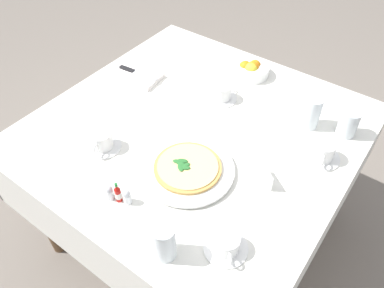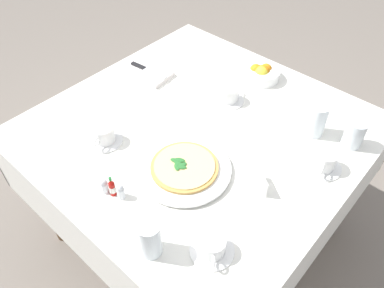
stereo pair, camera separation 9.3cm
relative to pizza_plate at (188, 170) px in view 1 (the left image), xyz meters
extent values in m
plane|color=slate|center=(-0.11, 0.20, -0.74)|extent=(8.00, 8.00, 0.00)
cube|color=white|center=(-0.11, 0.20, -0.02)|extent=(1.16, 1.16, 0.02)
cube|color=white|center=(-0.11, -0.37, -0.17)|extent=(1.16, 0.01, 0.28)
cube|color=white|center=(-0.11, 0.77, -0.17)|extent=(1.16, 0.01, 0.28)
cube|color=white|center=(-0.68, 0.20, -0.17)|extent=(0.01, 1.16, 0.28)
cube|color=white|center=(0.46, 0.20, -0.17)|extent=(0.01, 1.16, 0.28)
cylinder|color=brown|center=(-0.59, -0.28, -0.38)|extent=(0.06, 0.06, 0.70)
cylinder|color=brown|center=(-0.59, 0.68, -0.38)|extent=(0.06, 0.06, 0.70)
cylinder|color=brown|center=(0.37, 0.68, -0.38)|extent=(0.06, 0.06, 0.70)
cylinder|color=white|center=(0.00, 0.00, -0.01)|extent=(0.19, 0.19, 0.01)
cylinder|color=white|center=(0.00, 0.00, 0.00)|extent=(0.32, 0.32, 0.01)
cylinder|color=tan|center=(0.00, 0.00, 0.01)|extent=(0.23, 0.23, 0.01)
cylinder|color=#F4DB8E|center=(0.00, 0.00, 0.02)|extent=(0.21, 0.21, 0.00)
ellipsoid|color=#2D7533|center=(-0.02, -0.01, 0.02)|extent=(0.04, 0.02, 0.01)
ellipsoid|color=#2D7533|center=(-0.01, -0.02, 0.02)|extent=(0.04, 0.04, 0.01)
ellipsoid|color=#2D7533|center=(0.00, -0.02, 0.02)|extent=(0.04, 0.03, 0.01)
ellipsoid|color=#2D7533|center=(-0.04, -0.01, 0.02)|extent=(0.04, 0.03, 0.01)
ellipsoid|color=#2D7533|center=(-0.02, 0.00, 0.02)|extent=(0.04, 0.03, 0.01)
ellipsoid|color=#2D7533|center=(0.00, -0.01, 0.02)|extent=(0.03, 0.04, 0.01)
cylinder|color=white|center=(-0.32, -0.09, -0.01)|extent=(0.13, 0.13, 0.01)
cylinder|color=white|center=(-0.32, -0.09, 0.03)|extent=(0.08, 0.08, 0.06)
torus|color=white|center=(-0.30, -0.13, 0.03)|extent=(0.02, 0.04, 0.03)
cylinder|color=black|center=(-0.32, -0.09, 0.05)|extent=(0.07, 0.07, 0.00)
cylinder|color=white|center=(-0.13, 0.40, -0.01)|extent=(0.13, 0.13, 0.01)
cylinder|color=white|center=(-0.13, 0.40, 0.03)|extent=(0.08, 0.08, 0.06)
torus|color=white|center=(-0.13, 0.45, 0.03)|extent=(0.01, 0.04, 0.03)
cylinder|color=black|center=(-0.13, 0.40, 0.05)|extent=(0.07, 0.07, 0.00)
cylinder|color=white|center=(0.34, 0.33, -0.01)|extent=(0.13, 0.13, 0.01)
cylinder|color=white|center=(0.34, 0.33, 0.03)|extent=(0.08, 0.08, 0.06)
torus|color=white|center=(0.36, 0.28, 0.03)|extent=(0.02, 0.04, 0.03)
cylinder|color=black|center=(0.34, 0.33, 0.06)|extent=(0.07, 0.07, 0.00)
cylinder|color=white|center=(0.26, -0.17, -0.01)|extent=(0.13, 0.13, 0.01)
cylinder|color=white|center=(0.26, -0.17, 0.02)|extent=(0.08, 0.08, 0.05)
torus|color=white|center=(0.30, -0.20, 0.02)|extent=(0.03, 0.03, 0.03)
cylinder|color=black|center=(0.26, -0.17, 0.04)|extent=(0.07, 0.07, 0.00)
cylinder|color=white|center=(0.23, 0.46, 0.05)|extent=(0.07, 0.07, 0.13)
cylinder|color=silver|center=(0.23, 0.46, 0.03)|extent=(0.06, 0.06, 0.08)
cylinder|color=white|center=(0.36, 0.50, 0.04)|extent=(0.07, 0.07, 0.11)
cylinder|color=silver|center=(0.36, 0.50, 0.01)|extent=(0.06, 0.06, 0.05)
cylinder|color=white|center=(0.13, -0.28, 0.05)|extent=(0.07, 0.07, 0.13)
cylinder|color=silver|center=(0.13, -0.28, 0.03)|extent=(0.06, 0.06, 0.08)
cube|color=white|center=(-0.52, 0.31, 0.00)|extent=(0.23, 0.15, 0.02)
cube|color=silver|center=(-0.47, 0.32, 0.01)|extent=(0.12, 0.03, 0.01)
cube|color=black|center=(-0.57, 0.31, 0.01)|extent=(0.08, 0.03, 0.01)
cylinder|color=white|center=(-0.11, 0.63, 0.01)|extent=(0.15, 0.15, 0.04)
sphere|color=orange|center=(-0.11, 0.62, 0.02)|extent=(0.06, 0.06, 0.06)
sphere|color=orange|center=(-0.11, 0.65, 0.03)|extent=(0.05, 0.05, 0.05)
sphere|color=orange|center=(-0.14, 0.62, 0.03)|extent=(0.05, 0.05, 0.05)
sphere|color=yellow|center=(-0.12, 0.61, 0.02)|extent=(0.06, 0.06, 0.06)
cylinder|color=#B7140F|center=(-0.10, -0.22, 0.02)|extent=(0.02, 0.02, 0.05)
cylinder|color=white|center=(-0.10, -0.22, 0.02)|extent=(0.02, 0.02, 0.02)
cone|color=#B7140F|center=(-0.10, -0.22, 0.05)|extent=(0.02, 0.02, 0.02)
cylinder|color=#1E722D|center=(-0.10, -0.22, 0.07)|extent=(0.01, 0.01, 0.01)
cylinder|color=white|center=(-0.08, -0.21, 0.01)|extent=(0.03, 0.03, 0.04)
cylinder|color=white|center=(-0.08, -0.21, 0.00)|extent=(0.02, 0.02, 0.03)
sphere|color=silver|center=(-0.08, -0.21, 0.03)|extent=(0.02, 0.02, 0.02)
cylinder|color=white|center=(-0.13, -0.23, 0.01)|extent=(0.03, 0.03, 0.04)
cylinder|color=#38332D|center=(-0.13, -0.23, 0.00)|extent=(0.02, 0.02, 0.03)
sphere|color=silver|center=(-0.13, -0.23, 0.03)|extent=(0.02, 0.02, 0.02)
cube|color=white|center=(0.23, 0.12, 0.02)|extent=(0.08, 0.05, 0.06)
camera|label=1|loc=(0.51, -0.67, 0.97)|focal=35.21mm
camera|label=2|loc=(0.58, -0.61, 0.97)|focal=35.21mm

